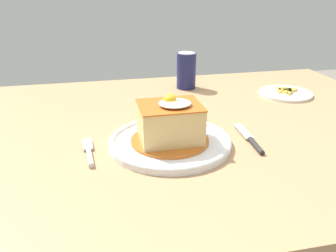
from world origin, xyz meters
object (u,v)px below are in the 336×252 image
fork (89,153)px  soda_can (186,71)px  side_plate_fries (286,93)px  main_plate (170,142)px  knife (252,141)px

fork → soda_can: size_ratio=1.14×
side_plate_fries → soda_can: bearing=154.3°
main_plate → knife: main_plate is taller
main_plate → side_plate_fries: (0.46, 0.29, -0.00)m
soda_can → fork: bearing=-127.2°
main_plate → soda_can: (0.15, 0.43, 0.05)m
soda_can → side_plate_fries: soda_can is taller
main_plate → soda_can: soda_can is taller
soda_can → side_plate_fries: size_ratio=0.73×
knife → main_plate: bearing=170.1°
soda_can → side_plate_fries: (0.30, -0.15, -0.06)m
main_plate → soda_can: bearing=70.4°
main_plate → side_plate_fries: bearing=32.1°
main_plate → fork: size_ratio=2.00×
knife → soda_can: soda_can is taller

